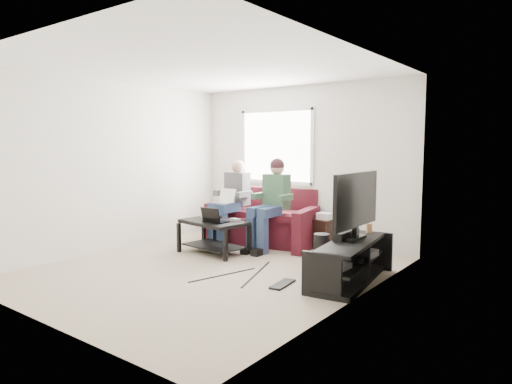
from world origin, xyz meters
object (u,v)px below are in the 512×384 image
at_px(end_table, 325,233).
at_px(coffee_table, 214,229).
at_px(tv_stand, 351,264).
at_px(sofa, 263,223).
at_px(tv, 356,202).
at_px(subwoofer, 321,252).

bearing_deg(end_table, coffee_table, -133.45).
relative_size(tv_stand, end_table, 2.72).
height_order(sofa, coffee_table, sofa).
height_order(coffee_table, tv_stand, same).
bearing_deg(sofa, tv_stand, -28.78).
xyz_separation_m(coffee_table, tv, (2.29, -0.00, 0.59)).
relative_size(subwoofer, end_table, 0.83).
distance_m(tv, end_table, 1.81).
distance_m(coffee_table, tv_stand, 2.30).
height_order(subwoofer, end_table, end_table).
height_order(coffee_table, subwoofer, coffee_table).
bearing_deg(end_table, sofa, -170.62).
relative_size(tv_stand, subwoofer, 3.26).
bearing_deg(sofa, coffee_table, -96.59).
bearing_deg(sofa, subwoofer, -29.59).
height_order(tv_stand, subwoofer, tv_stand).
xyz_separation_m(sofa, end_table, (1.07, 0.18, -0.07)).
height_order(sofa, end_table, sofa).
bearing_deg(coffee_table, sofa, 83.41).
bearing_deg(subwoofer, sofa, 150.41).
relative_size(tv_stand, tv, 1.41).
bearing_deg(end_table, tv, -49.21).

